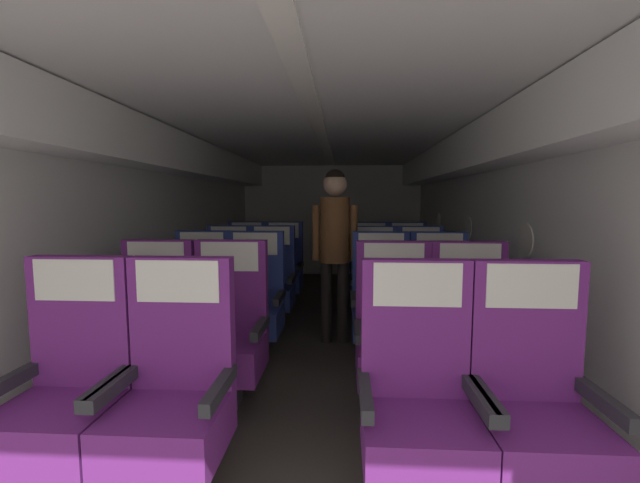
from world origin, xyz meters
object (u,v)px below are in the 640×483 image
at_px(seat_d_left_aisle, 271,284).
at_px(seat_e_left_aisle, 283,271).
at_px(seat_b_right_window, 394,339).
at_px(seat_a_left_window, 68,394).
at_px(seat_a_right_aisle, 535,409).
at_px(seat_b_left_aisle, 228,335).
at_px(seat_c_left_aisle, 254,304).
at_px(seat_e_right_window, 370,272).
at_px(flight_attendant, 335,236).
at_px(seat_b_right_aisle, 471,340).
at_px(seat_b_left_window, 153,335).
at_px(seat_d_left_window, 227,284).
at_px(seat_a_right_window, 418,406).
at_px(seat_d_right_window, 374,285).
at_px(seat_a_left_aisle, 174,397).
at_px(seat_d_right_aisle, 421,286).
at_px(seat_e_right_aisle, 408,272).
at_px(seat_c_right_window, 381,306).
at_px(seat_c_left_window, 200,303).
at_px(seat_e_left_window, 246,270).
at_px(seat_c_right_aisle, 440,306).

bearing_deg(seat_d_left_aisle, seat_e_left_aisle, 89.93).
bearing_deg(seat_b_right_window, seat_a_left_window, -152.36).
height_order(seat_a_right_aisle, seat_b_right_window, same).
relative_size(seat_b_left_aisle, seat_c_left_aisle, 1.00).
height_order(seat_e_right_window, flight_attendant, flight_attendant).
bearing_deg(seat_b_right_aisle, seat_c_left_aisle, 152.76).
distance_m(seat_b_left_window, seat_e_left_aisle, 2.62).
xyz_separation_m(seat_b_right_aisle, seat_b_right_window, (-0.50, -0.01, 0.00)).
distance_m(seat_b_left_window, seat_c_left_aisle, 0.99).
bearing_deg(seat_d_left_aisle, seat_b_left_window, -106.14).
relative_size(seat_a_left_window, seat_d_left_window, 1.00).
xyz_separation_m(seat_a_right_window, seat_b_left_aisle, (-1.11, 0.87, 0.00)).
distance_m(seat_a_right_window, seat_d_right_window, 2.56).
relative_size(seat_a_left_aisle, seat_b_right_aisle, 1.00).
bearing_deg(seat_d_right_aisle, seat_d_left_window, -179.65).
distance_m(seat_b_right_aisle, seat_d_left_window, 2.70).
xyz_separation_m(seat_d_left_aisle, seat_d_right_window, (1.13, -0.02, 0.00)).
bearing_deg(seat_b_right_window, seat_e_left_aisle, 113.70).
bearing_deg(seat_b_left_aisle, seat_e_right_aisle, 57.82).
relative_size(seat_a_right_aisle, seat_b_left_aisle, 1.00).
bearing_deg(seat_b_left_window, seat_a_left_window, -89.86).
bearing_deg(seat_d_right_window, seat_b_right_aisle, -73.35).
bearing_deg(seat_d_right_aisle, flight_attendant, -152.19).
relative_size(seat_b_left_window, seat_c_right_window, 1.00).
bearing_deg(seat_c_right_window, seat_c_left_window, 179.82).
bearing_deg(seat_d_left_aisle, flight_attendant, -34.30).
distance_m(seat_a_right_aisle, seat_a_right_window, 0.50).
height_order(seat_c_right_window, seat_d_left_aisle, same).
bearing_deg(seat_e_left_aisle, seat_a_right_aisle, -64.58).
relative_size(seat_b_right_window, seat_e_right_window, 1.00).
relative_size(seat_b_right_aisle, seat_d_left_window, 1.00).
relative_size(seat_c_left_window, seat_d_left_aisle, 1.00).
height_order(seat_a_left_aisle, seat_e_right_window, same).
distance_m(seat_b_left_aisle, seat_e_left_aisle, 2.56).
bearing_deg(flight_attendant, seat_d_right_aisle, 18.09).
height_order(seat_a_left_window, seat_b_left_aisle, same).
distance_m(seat_a_right_aisle, seat_b_right_window, 1.00).
relative_size(seat_c_right_window, seat_e_right_aisle, 1.00).
xyz_separation_m(seat_a_left_aisle, seat_a_right_aisle, (1.62, -0.01, 0.00)).
xyz_separation_m(seat_e_left_window, seat_e_right_aisle, (2.11, -0.02, 0.00)).
bearing_deg(seat_a_right_aisle, seat_c_right_window, 106.55).
distance_m(seat_a_right_aisle, seat_c_left_aisle, 2.36).
bearing_deg(seat_b_right_window, seat_c_right_aisle, 59.95).
xyz_separation_m(seat_a_right_aisle, seat_c_left_aisle, (-1.63, 1.71, 0.00)).
distance_m(seat_d_left_aisle, flight_attendant, 1.03).
distance_m(seat_c_left_aisle, seat_e_left_aisle, 1.72).
bearing_deg(seat_b_right_window, seat_e_right_aisle, 79.18).
distance_m(seat_a_right_window, seat_b_left_window, 1.84).
distance_m(seat_a_right_aisle, seat_e_left_window, 4.04).
bearing_deg(seat_a_right_aisle, seat_b_left_window, 158.13).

